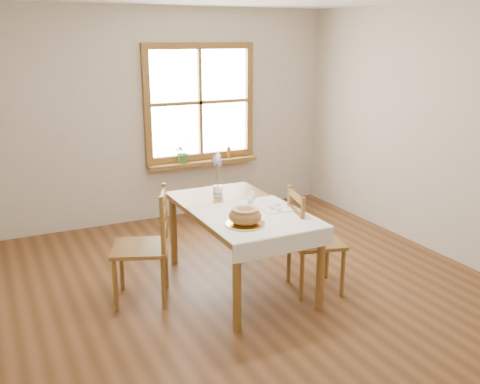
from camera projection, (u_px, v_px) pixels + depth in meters
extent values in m
plane|color=brown|center=(255.00, 296.00, 4.80)|extent=(5.00, 5.00, 0.00)
cube|color=beige|center=(161.00, 116.00, 6.59)|extent=(4.50, 0.10, 2.60)
cube|color=beige|center=(453.00, 134.00, 5.39)|extent=(0.10, 5.00, 2.60)
cube|color=olive|center=(199.00, 46.00, 6.53)|extent=(1.46, 0.08, 0.08)
cube|color=olive|center=(201.00, 156.00, 6.92)|extent=(1.46, 0.08, 0.08)
cube|color=olive|center=(147.00, 105.00, 6.43)|extent=(0.08, 0.08, 1.30)
cube|color=olive|center=(249.00, 100.00, 7.02)|extent=(0.08, 0.08, 1.30)
cube|color=olive|center=(200.00, 102.00, 6.73)|extent=(0.04, 0.06, 1.30)
cube|color=olive|center=(200.00, 102.00, 6.73)|extent=(1.30, 0.06, 0.04)
cube|color=white|center=(199.00, 102.00, 6.75)|extent=(1.30, 0.01, 1.30)
cube|color=olive|center=(203.00, 162.00, 6.89)|extent=(1.46, 0.20, 0.05)
cube|color=olive|center=(240.00, 210.00, 4.85)|extent=(0.90, 1.60, 0.05)
cylinder|color=olive|center=(237.00, 290.00, 4.16)|extent=(0.07, 0.07, 0.70)
cylinder|color=olive|center=(320.00, 271.00, 4.49)|extent=(0.07, 0.07, 0.70)
cylinder|color=olive|center=(174.00, 230.00, 5.43)|extent=(0.07, 0.07, 0.70)
cylinder|color=olive|center=(242.00, 219.00, 5.76)|extent=(0.07, 0.07, 0.70)
cube|color=white|center=(256.00, 217.00, 4.58)|extent=(0.91, 0.99, 0.01)
cylinder|color=white|center=(245.00, 224.00, 4.37)|extent=(0.39, 0.39, 0.02)
ellipsoid|color=#A5783A|center=(245.00, 214.00, 4.35)|extent=(0.27, 0.27, 0.15)
cube|color=white|center=(276.00, 209.00, 4.76)|extent=(0.26, 0.22, 0.01)
cylinder|color=white|center=(250.00, 201.00, 4.87)|extent=(0.06, 0.06, 0.09)
cylinder|color=white|center=(252.00, 196.00, 4.99)|extent=(0.07, 0.07, 0.10)
cylinder|color=white|center=(218.00, 192.00, 5.17)|extent=(0.11, 0.11, 0.10)
imported|color=#3C7C31|center=(183.00, 155.00, 6.74)|extent=(0.30, 0.32, 0.20)
cylinder|color=#A6691E|center=(229.00, 152.00, 7.01)|extent=(0.06, 0.06, 0.15)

